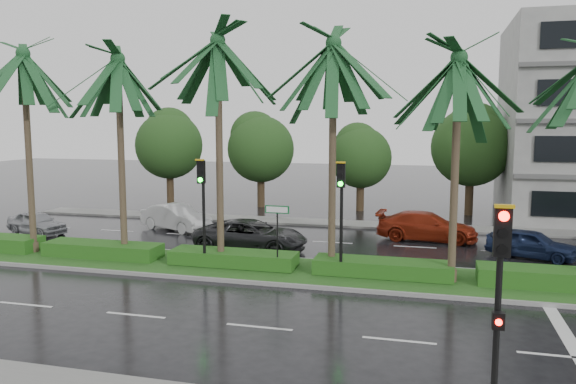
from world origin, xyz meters
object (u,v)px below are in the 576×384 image
(car_darkgrey, at_px, (251,236))
(street_sign, at_px, (277,222))
(signal_median_left, at_px, (202,197))
(car_red, at_px, (427,226))
(car_silver, at_px, (37,223))
(signal_near, at_px, (498,310))
(car_white, at_px, (176,217))
(car_blue, at_px, (531,244))

(car_darkgrey, bearing_deg, street_sign, -146.79)
(signal_median_left, bearing_deg, car_red, 44.76)
(car_silver, bearing_deg, car_darkgrey, -77.59)
(signal_median_left, xyz_separation_m, street_sign, (3.00, 0.18, -0.87))
(signal_median_left, distance_m, car_red, 12.19)
(street_sign, bearing_deg, car_darkgrey, 121.62)
(signal_near, xyz_separation_m, car_darkgrey, (-9.30, 13.61, -1.78))
(signal_near, distance_m, car_white, 23.02)
(signal_median_left, height_order, car_darkgrey, signal_median_left)
(street_sign, bearing_deg, car_silver, 162.51)
(street_sign, xyz_separation_m, car_white, (-7.94, 7.55, -1.41))
(car_white, height_order, car_darkgrey, car_darkgrey)
(car_darkgrey, bearing_deg, signal_median_left, 171.51)
(car_white, relative_size, car_blue, 1.16)
(signal_median_left, height_order, car_red, signal_median_left)
(car_white, bearing_deg, car_darkgrey, -101.70)
(signal_near, relative_size, car_blue, 1.17)
(car_silver, distance_m, car_white, 7.29)
(car_silver, bearing_deg, car_red, -63.31)
(signal_near, distance_m, car_blue, 15.83)
(signal_median_left, relative_size, car_silver, 1.20)
(street_sign, xyz_separation_m, car_darkgrey, (-2.30, 3.74, -1.40))
(signal_near, bearing_deg, street_sign, 125.34)
(car_silver, bearing_deg, car_white, -49.75)
(signal_near, height_order, car_blue, signal_near)
(signal_median_left, xyz_separation_m, car_white, (-4.94, 7.73, -2.28))
(signal_median_left, distance_m, car_blue, 14.40)
(car_red, xyz_separation_m, car_blue, (4.50, -2.69, -0.08))
(car_white, relative_size, car_darkgrey, 0.83)
(car_white, distance_m, car_red, 13.46)
(car_silver, bearing_deg, street_sign, -91.06)
(signal_median_left, xyz_separation_m, car_silver, (-11.61, 4.79, -2.38))
(car_blue, bearing_deg, car_silver, 113.57)
(signal_median_left, bearing_deg, car_silver, 157.60)
(street_sign, height_order, car_red, street_sign)
(car_red, bearing_deg, street_sign, 150.13)
(street_sign, distance_m, car_darkgrey, 4.61)
(signal_near, relative_size, car_red, 0.88)
(signal_near, relative_size, car_white, 1.01)
(car_white, bearing_deg, car_silver, 136.17)
(signal_median_left, bearing_deg, car_white, 122.59)
(car_red, bearing_deg, car_darkgrey, 123.83)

